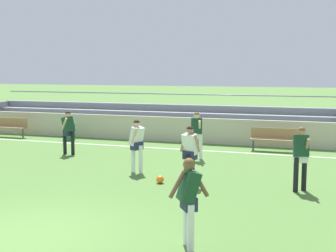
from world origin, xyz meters
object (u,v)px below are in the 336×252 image
(player_white_dropping_back, at_px, (190,150))
(trash_bin, at_px, (69,132))
(player_dark_deep_cover, at_px, (301,153))
(soccer_ball, at_px, (160,179))
(bench_near_wall_gap, at_px, (274,137))
(bench_near_bin, at_px, (10,125))
(player_dark_overlapping, at_px, (197,131))
(player_dark_pressing_high, at_px, (189,195))
(player_white_wide_left, at_px, (137,141))
(player_dark_wide_right, at_px, (68,129))
(bleacher_stand, at_px, (149,118))

(player_white_dropping_back, bearing_deg, trash_bin, 139.92)
(player_dark_deep_cover, bearing_deg, soccer_ball, -174.59)
(bench_near_wall_gap, distance_m, player_white_dropping_back, 6.44)
(bench_near_bin, relative_size, player_dark_overlapping, 1.06)
(trash_bin, relative_size, soccer_ball, 3.46)
(player_white_dropping_back, xyz_separation_m, player_dark_overlapping, (-0.77, 3.56, 0.03))
(trash_bin, height_order, player_dark_pressing_high, player_dark_pressing_high)
(bench_near_bin, relative_size, player_dark_deep_cover, 1.06)
(player_white_wide_left, height_order, soccer_ball, player_white_wide_left)
(trash_bin, relative_size, player_dark_pressing_high, 0.47)
(trash_bin, height_order, player_white_wide_left, player_white_wide_left)
(player_dark_pressing_high, bearing_deg, player_dark_wide_right, 132.47)
(player_dark_deep_cover, bearing_deg, player_white_dropping_back, -174.46)
(bleacher_stand, height_order, bench_near_bin, bleacher_stand)
(bleacher_stand, relative_size, player_dark_pressing_high, 11.14)
(player_white_dropping_back, bearing_deg, soccer_ball, -175.06)
(player_dark_wide_right, bearing_deg, player_dark_overlapping, 6.17)
(player_dark_wide_right, bearing_deg, player_dark_pressing_high, -47.53)
(player_dark_overlapping, bearing_deg, trash_bin, 157.94)
(player_dark_deep_cover, bearing_deg, bench_near_wall_gap, 102.12)
(player_dark_overlapping, bearing_deg, player_white_dropping_back, -77.79)
(bench_near_wall_gap, height_order, player_dark_pressing_high, player_dark_pressing_high)
(player_dark_deep_cover, distance_m, player_dark_pressing_high, 4.95)
(bench_near_bin, xyz_separation_m, bench_near_wall_gap, (12.24, 0.00, 0.00))
(player_white_wide_left, relative_size, player_dark_deep_cover, 0.97)
(bench_near_bin, xyz_separation_m, player_dark_overlapping, (9.84, -2.65, 0.46))
(trash_bin, bearing_deg, player_white_dropping_back, -40.08)
(player_white_wide_left, xyz_separation_m, player_dark_wide_right, (-3.60, 2.06, -0.01))
(bench_near_wall_gap, bearing_deg, trash_bin, 179.63)
(player_dark_pressing_high, relative_size, soccer_ball, 7.40)
(bleacher_stand, distance_m, bench_near_bin, 6.66)
(bleacher_stand, height_order, soccer_ball, bleacher_stand)
(bench_near_bin, bearing_deg, bleacher_stand, 29.30)
(player_white_dropping_back, relative_size, player_dark_deep_cover, 0.97)
(bench_near_bin, relative_size, player_white_dropping_back, 1.09)
(player_white_dropping_back, xyz_separation_m, player_dark_wide_right, (-5.57, 3.05, -0.01))
(soccer_ball, bearing_deg, player_dark_wide_right, 146.59)
(player_dark_overlapping, distance_m, soccer_ball, 3.75)
(bleacher_stand, bearing_deg, bench_near_wall_gap, -26.85)
(player_dark_overlapping, relative_size, player_dark_wide_right, 1.03)
(player_dark_wide_right, xyz_separation_m, soccer_ball, (4.73, -3.12, -0.86))
(bench_near_bin, height_order, player_dark_wide_right, player_dark_wide_right)
(trash_bin, relative_size, player_dark_overlapping, 0.45)
(player_white_wide_left, bearing_deg, bench_near_bin, 148.80)
(player_white_dropping_back, distance_m, player_dark_wide_right, 6.35)
(player_dark_overlapping, distance_m, player_dark_pressing_high, 8.19)
(bench_near_wall_gap, relative_size, player_white_wide_left, 1.09)
(player_dark_wide_right, bearing_deg, player_white_dropping_back, -28.66)
(bench_near_wall_gap, xyz_separation_m, player_white_wide_left, (-3.60, -5.23, 0.43))
(bench_near_wall_gap, height_order, player_dark_deep_cover, player_dark_deep_cover)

